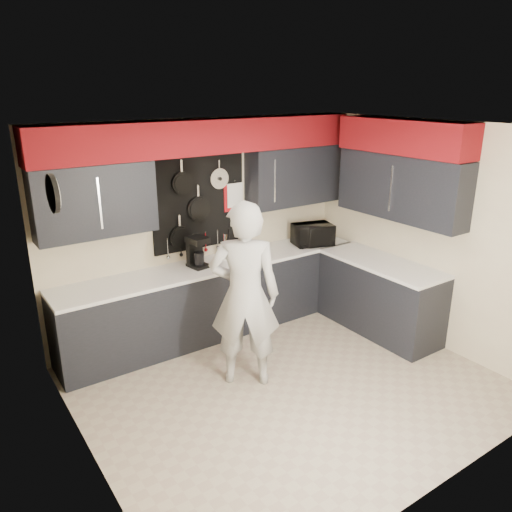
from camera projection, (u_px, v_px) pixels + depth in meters
ground at (288, 385)px, 5.18m from camera, size 4.00×4.00×0.00m
back_wall_assembly at (208, 171)px, 5.78m from camera, size 4.00×0.36×2.60m
right_wall_assembly at (405, 177)px, 5.75m from camera, size 0.36×3.50×2.60m
left_wall_assembly at (79, 315)px, 3.69m from camera, size 0.05×3.50×2.60m
base_cabinets at (264, 297)px, 6.17m from camera, size 3.95×2.20×0.92m
microwave at (313, 235)px, 6.65m from camera, size 0.58×0.47×0.28m
knife_block at (243, 250)px, 6.14m from camera, size 0.10×0.10×0.20m
utensil_crock at (226, 254)px, 6.09m from camera, size 0.11×0.11×0.15m
coffee_maker at (197, 251)px, 5.84m from camera, size 0.23×0.27×0.36m
person at (245, 295)px, 4.96m from camera, size 0.84×0.78×1.93m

